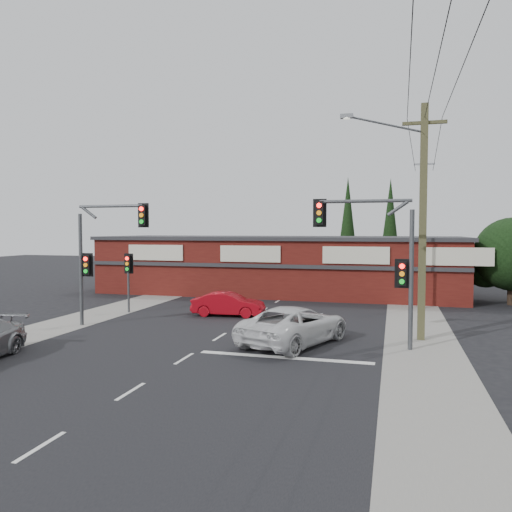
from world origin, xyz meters
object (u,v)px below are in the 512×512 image
(utility_pole, at_px, (420,214))
(red_sedan, at_px, (228,304))
(shop_building, at_px, (278,264))
(white_suv, at_px, (295,325))

(utility_pole, bearing_deg, red_sedan, 160.39)
(shop_building, bearing_deg, utility_pole, -56.24)
(shop_building, height_order, utility_pole, utility_pole)
(white_suv, distance_m, utility_pole, 7.09)
(white_suv, xyz_separation_m, shop_building, (-4.42, 16.13, 1.35))
(red_sedan, distance_m, shop_building, 10.64)
(white_suv, xyz_separation_m, utility_pole, (4.94, 2.14, 4.61))
(white_suv, bearing_deg, utility_pole, -135.66)
(red_sedan, bearing_deg, white_suv, -143.54)
(utility_pole, bearing_deg, shop_building, 123.76)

